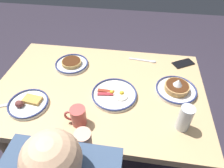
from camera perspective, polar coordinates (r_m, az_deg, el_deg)
name	(u,v)px	position (r m, az deg, el deg)	size (l,w,h in m)	color
ground_plane	(103,150)	(1.82, -2.60, -18.17)	(6.00, 6.00, 0.00)	#2F2935
dining_table	(100,96)	(1.28, -3.53, -3.30)	(1.27, 0.83, 0.75)	tan
plate_near_main	(72,64)	(1.41, -11.40, 5.72)	(0.23, 0.23, 0.04)	white
plate_center_pancakes	(28,103)	(1.20, -22.82, -5.09)	(0.22, 0.22, 0.05)	white
plate_far_companion	(176,89)	(1.24, 17.84, -1.27)	(0.24, 0.24, 0.09)	silver
plate_far_side	(114,94)	(1.16, 0.67, -2.91)	(0.27, 0.27, 0.04)	white
coffee_mug	(78,116)	(1.02, -9.71, -8.95)	(0.11, 0.08, 0.10)	#BF4C47
drinking_glass	(184,119)	(1.04, 19.91, -9.38)	(0.07, 0.07, 0.14)	silver
cell_phone	(183,63)	(1.49, 19.59, 5.55)	(0.14, 0.07, 0.01)	black
tea_spoon	(146,61)	(1.45, 9.74, 6.58)	(0.19, 0.04, 0.01)	silver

